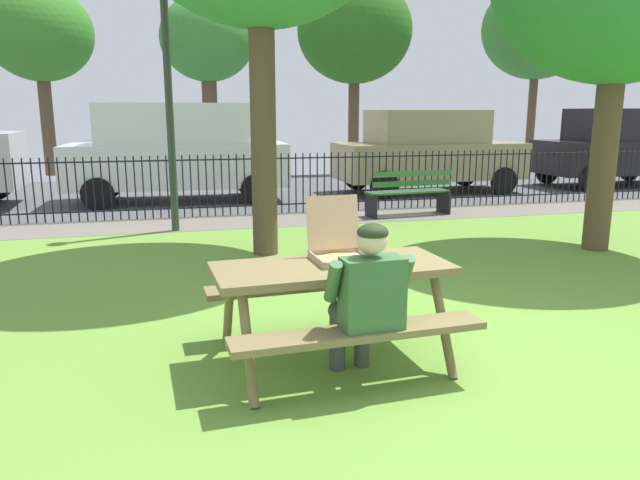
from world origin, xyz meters
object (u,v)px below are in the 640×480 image
Objects in this scene: pizza_box_open at (339,248)px; far_tree_midright at (355,31)px; adult_at_table at (366,297)px; lamp_post_walkway at (167,70)px; far_tree_midleft at (39,34)px; picnic_table_foreground at (332,286)px; parked_car_left at (178,150)px; parked_car_center at (428,150)px; far_tree_center at (207,41)px; park_bench_center at (409,193)px; far_tree_right at (538,29)px; parked_car_right at (615,147)px.

far_tree_midright reaches higher than pizza_box_open.
far_tree_midright is at bearing 73.04° from adult_at_table.
lamp_post_walkway is 0.75× the size of far_tree_midleft.
picnic_table_foreground is 9.06m from parked_car_left.
pizza_box_open reaches higher than adult_at_table.
parked_car_center is 0.82× the size of far_tree_center.
far_tree_center is (1.30, 9.81, 1.52)m from lamp_post_walkway.
park_bench_center is at bearing -119.78° from parked_car_center.
far_tree_midleft reaches higher than lamp_post_walkway.
parked_car_center is 8.50m from far_tree_center.
far_tree_right is at bearing 52.61° from pizza_box_open.
far_tree_center is at bearing 89.76° from adult_at_table.
parked_car_right is at bearing 41.63° from pizza_box_open.
far_tree_midleft is at bearing 107.29° from pizza_box_open.
parked_car_left is 0.75× the size of far_tree_midright.
parked_car_left is 1.05× the size of parked_car_center.
adult_at_table is 16.96m from far_tree_midleft.
adult_at_table is 0.19× the size of far_tree_midright.
picnic_table_foreground is at bearing -118.24° from parked_car_center.
adult_at_table is 0.26× the size of parked_car_left.
far_tree_right is at bearing 37.28° from lamp_post_walkway.
far_tree_midleft is 1.01× the size of far_tree_center.
far_tree_midleft is at bearing 180.00° from far_tree_center.
park_bench_center reaches higher than picnic_table_foreground.
adult_at_table is (0.01, -0.64, -0.20)m from pizza_box_open.
picnic_table_foreground is 0.32m from pizza_box_open.
far_tree_right reaches higher than parked_car_center.
far_tree_midright is (4.96, 15.42, 3.88)m from picnic_table_foreground.
lamp_post_walkway reaches higher than parked_car_right.
parked_car_center reaches higher than pizza_box_open.
far_tree_right reaches higher than far_tree_midleft.
parked_car_left reaches higher than parked_car_center.
picnic_table_foreground is 0.34× the size of far_tree_midleft.
adult_at_table is 0.29× the size of lamp_post_walkway.
far_tree_right is at bearing -0.00° from far_tree_midleft.
parked_car_center is 5.22m from parked_car_right.
far_tree_center is 0.83× the size of far_tree_right.
adult_at_table is 7.20m from park_bench_center.
far_tree_right is (11.67, 15.27, 3.91)m from pizza_box_open.
picnic_table_foreground is 0.40× the size of parked_car_left.
far_tree_midright is at bearing 47.21° from parked_car_left.
parked_car_right reaches higher than park_bench_center.
parked_car_center is (5.81, -0.00, -0.09)m from parked_car_left.
pizza_box_open is at bearing -138.37° from parked_car_right.
parked_car_left is at bearing -60.19° from far_tree_midleft.
lamp_post_walkway is (-1.23, 6.10, 1.88)m from adult_at_table.
far_tree_center is at bearing 180.00° from far_tree_midright.
far_tree_midleft is 9.63m from far_tree_midright.
parked_car_right is at bearing -33.03° from far_tree_center.
lamp_post_walkway reaches higher than park_bench_center.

